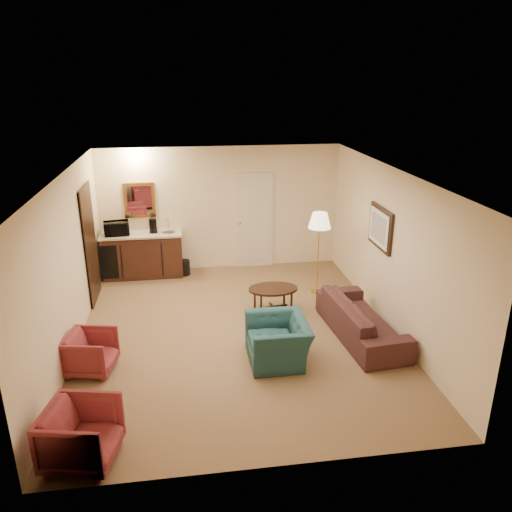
{
  "coord_description": "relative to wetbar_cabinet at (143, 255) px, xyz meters",
  "views": [
    {
      "loc": [
        -0.74,
        -7.17,
        3.95
      ],
      "look_at": [
        0.38,
        0.5,
        1.13
      ],
      "focal_mm": 35.0,
      "sensor_mm": 36.0,
      "label": 1
    }
  ],
  "objects": [
    {
      "name": "ground",
      "position": [
        1.65,
        -2.72,
        -0.46
      ],
      "size": [
        6.0,
        6.0,
        0.0
      ],
      "primitive_type": "plane",
      "color": "olive",
      "rests_on": "ground"
    },
    {
      "name": "rose_chair_near",
      "position": [
        -0.5,
        -3.53,
        -0.14
      ],
      "size": [
        0.7,
        0.73,
        0.65
      ],
      "primitive_type": "imported",
      "rotation": [
        0.0,
        0.0,
        1.38
      ],
      "color": "maroon",
      "rests_on": "ground"
    },
    {
      "name": "room_walls",
      "position": [
        1.55,
        -1.95,
        1.26
      ],
      "size": [
        5.02,
        6.01,
        2.61
      ],
      "color": "beige",
      "rests_on": "ground"
    },
    {
      "name": "rose_chair_far",
      "position": [
        -0.31,
        -5.32,
        -0.09
      ],
      "size": [
        0.82,
        0.85,
        0.74
      ],
      "primitive_type": "imported",
      "rotation": [
        0.0,
        0.0,
        1.36
      ],
      "color": "maroon",
      "rests_on": "ground"
    },
    {
      "name": "waste_bin",
      "position": [
        0.83,
        -0.07,
        -0.3
      ],
      "size": [
        0.29,
        0.29,
        0.31
      ],
      "primitive_type": "cylinder",
      "rotation": [
        0.0,
        0.0,
        -0.2
      ],
      "color": "black",
      "rests_on": "ground"
    },
    {
      "name": "microwave",
      "position": [
        -0.47,
        -0.02,
        0.63
      ],
      "size": [
        0.52,
        0.34,
        0.33
      ],
      "primitive_type": "imported",
      "rotation": [
        0.0,
        0.0,
        0.15
      ],
      "color": "black",
      "rests_on": "wetbar_cabinet"
    },
    {
      "name": "teal_armchair",
      "position": [
        2.15,
        -3.62,
        -0.04
      ],
      "size": [
        0.64,
        0.97,
        0.85
      ],
      "primitive_type": "imported",
      "rotation": [
        0.0,
        0.0,
        -1.56
      ],
      "color": "#1E454B",
      "rests_on": "ground"
    },
    {
      "name": "floor_lamp",
      "position": [
        3.35,
        -1.32,
        0.33
      ],
      "size": [
        0.55,
        0.55,
        1.58
      ],
      "primitive_type": "cube",
      "rotation": [
        0.0,
        0.0,
        -0.42
      ],
      "color": "gold",
      "rests_on": "ground"
    },
    {
      "name": "coffee_table",
      "position": [
        2.35,
        -2.13,
        -0.21
      ],
      "size": [
        0.94,
        0.72,
        0.49
      ],
      "primitive_type": "cube",
      "rotation": [
        0.0,
        0.0,
        0.18
      ],
      "color": "black",
      "rests_on": "ground"
    },
    {
      "name": "coffee_maker",
      "position": [
        0.25,
        0.03,
        0.61
      ],
      "size": [
        0.16,
        0.16,
        0.29
      ],
      "primitive_type": "cylinder",
      "rotation": [
        0.0,
        0.0,
        -0.06
      ],
      "color": "black",
      "rests_on": "wetbar_cabinet"
    },
    {
      "name": "wetbar_cabinet",
      "position": [
        0.0,
        0.0,
        0.0
      ],
      "size": [
        1.64,
        0.58,
        0.92
      ],
      "primitive_type": "cube",
      "color": "#3C1B13",
      "rests_on": "ground"
    },
    {
      "name": "sofa",
      "position": [
        3.6,
        -3.12,
        -0.06
      ],
      "size": [
        0.77,
        2.09,
        0.8
      ],
      "primitive_type": "imported",
      "rotation": [
        0.0,
        0.0,
        1.66
      ],
      "color": "black",
      "rests_on": "ground"
    }
  ]
}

